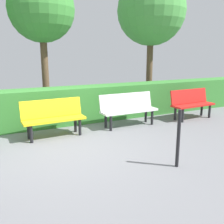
% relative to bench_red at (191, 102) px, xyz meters
% --- Properties ---
extents(ground_plane, '(17.93, 17.93, 0.00)m').
position_rel_bench_red_xyz_m(ground_plane, '(4.09, 0.71, -0.48)').
color(ground_plane, slate).
extents(bench_red, '(1.40, 0.52, 0.86)m').
position_rel_bench_red_xyz_m(bench_red, '(0.00, 0.00, 0.00)').
color(bench_red, red).
rests_on(bench_red, ground_plane).
extents(bench_white, '(1.56, 0.48, 0.86)m').
position_rel_bench_red_xyz_m(bench_white, '(2.06, -0.15, 0.00)').
color(bench_white, white).
rests_on(bench_white, ground_plane).
extents(bench_yellow, '(1.43, 0.51, 0.86)m').
position_rel_bench_red_xyz_m(bench_yellow, '(4.06, -0.13, 0.00)').
color(bench_yellow, yellow).
rests_on(bench_yellow, ground_plane).
extents(hedge_row, '(13.93, 0.77, 0.99)m').
position_rel_bench_red_xyz_m(hedge_row, '(3.12, -1.12, 0.02)').
color(hedge_row, '#387F33').
rests_on(hedge_row, ground_plane).
extents(tree_near, '(2.44, 2.44, 4.59)m').
position_rel_bench_red_xyz_m(tree_near, '(-0.14, -2.43, 2.87)').
color(tree_near, brown).
rests_on(tree_near, ground_plane).
extents(tree_mid, '(1.96, 1.96, 4.16)m').
position_rel_bench_red_xyz_m(tree_mid, '(3.70, -2.51, 2.67)').
color(tree_mid, brown).
rests_on(tree_mid, ground_plane).
extents(railing_post_mid, '(0.06, 0.06, 1.00)m').
position_rel_bench_red_xyz_m(railing_post_mid, '(2.57, 2.43, 0.02)').
color(railing_post_mid, black).
rests_on(railing_post_mid, ground_plane).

